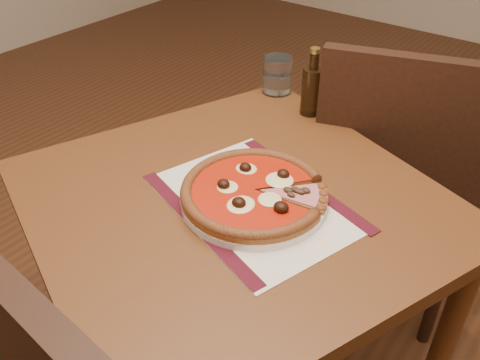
# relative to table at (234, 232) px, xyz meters

# --- Properties ---
(table) EXTENTS (1.03, 1.03, 0.75)m
(table) POSITION_rel_table_xyz_m (0.00, 0.00, 0.00)
(table) COLOR brown
(table) RESTS_ON ground
(chair_far) EXTENTS (0.57, 0.57, 0.95)m
(chair_far) POSITION_rel_table_xyz_m (0.14, 0.57, -0.11)
(chair_far) COLOR black
(chair_far) RESTS_ON ground
(placemat) EXTENTS (0.48, 0.40, 0.00)m
(placemat) POSITION_rel_table_xyz_m (0.05, 0.01, 0.10)
(placemat) COLOR beige
(placemat) RESTS_ON table
(plate) EXTENTS (0.30, 0.30, 0.02)m
(plate) POSITION_rel_table_xyz_m (0.05, 0.01, 0.11)
(plate) COLOR white
(plate) RESTS_ON placemat
(pizza) EXTENTS (0.30, 0.30, 0.04)m
(pizza) POSITION_rel_table_xyz_m (0.05, 0.01, 0.13)
(pizza) COLOR #A55B27
(pizza) RESTS_ON plate
(ham_slice) EXTENTS (0.14, 0.11, 0.02)m
(ham_slice) POSITION_rel_table_xyz_m (0.12, 0.06, 0.13)
(ham_slice) COLOR #A55B27
(ham_slice) RESTS_ON plate
(water_glass) EXTENTS (0.10, 0.10, 0.10)m
(water_glass) POSITION_rel_table_xyz_m (-0.21, 0.46, 0.15)
(water_glass) COLOR white
(water_glass) RESTS_ON table
(bottle) EXTENTS (0.05, 0.05, 0.18)m
(bottle) POSITION_rel_table_xyz_m (-0.06, 0.41, 0.17)
(bottle) COLOR #301D0C
(bottle) RESTS_ON table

